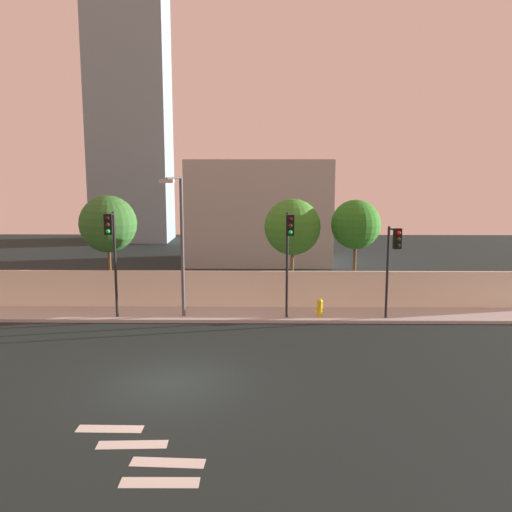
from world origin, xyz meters
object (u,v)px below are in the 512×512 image
traffic_light_left (289,243)px  roadside_tree_leftmost (108,224)px  roadside_tree_midright (356,225)px  traffic_light_center (112,243)px  traffic_light_right (393,253)px  street_lamp_curbside (180,234)px  roadside_tree_midleft (293,227)px  fire_hydrant (320,307)px

traffic_light_left → roadside_tree_leftmost: size_ratio=0.87×
traffic_light_left → roadside_tree_midright: roadside_tree_midright is taller
traffic_light_center → traffic_light_right: (12.53, 0.11, -0.45)m
traffic_light_center → traffic_light_right: 12.54m
traffic_light_center → street_lamp_curbside: size_ratio=0.76×
traffic_light_center → street_lamp_curbside: bearing=8.9°
roadside_tree_leftmost → street_lamp_curbside: bearing=-40.0°
traffic_light_right → roadside_tree_midleft: (-4.28, 3.93, 0.72)m
traffic_light_center → traffic_light_right: size_ratio=1.15×
traffic_light_center → roadside_tree_midright: size_ratio=0.91×
street_lamp_curbside → roadside_tree_leftmost: (-4.26, 3.57, 0.08)m
street_lamp_curbside → roadside_tree_midleft: bearing=34.1°
street_lamp_curbside → roadside_tree_midleft: street_lamp_curbside is taller
fire_hydrant → roadside_tree_midleft: size_ratio=0.15×
traffic_light_left → traffic_light_center: 7.87m
traffic_light_right → roadside_tree_midleft: roadside_tree_midleft is taller
street_lamp_curbside → traffic_light_center: bearing=-171.1°
roadside_tree_midleft → traffic_light_center: bearing=-153.9°
traffic_light_center → fire_hydrant: (9.39, 0.75, -3.10)m
traffic_light_right → roadside_tree_midleft: bearing=137.4°
traffic_light_right → roadside_tree_leftmost: (-13.80, 3.93, 0.87)m
street_lamp_curbside → roadside_tree_midright: 9.23m
roadside_tree_leftmost → roadside_tree_midright: 12.77m
traffic_light_left → traffic_light_center: bearing=179.5°
traffic_light_left → roadside_tree_midleft: (0.38, 4.11, 0.27)m
roadside_tree_leftmost → traffic_light_right: bearing=-15.9°
fire_hydrant → roadside_tree_leftmost: bearing=162.8°
traffic_light_center → fire_hydrant: traffic_light_center is taller
traffic_light_right → roadside_tree_leftmost: size_ratio=0.76×
traffic_light_center → roadside_tree_leftmost: size_ratio=0.87×
traffic_light_left → roadside_tree_midright: bearing=48.6°
roadside_tree_midleft → roadside_tree_leftmost: bearing=180.0°
roadside_tree_leftmost → roadside_tree_midleft: (9.53, -0.00, -0.15)m
traffic_light_center → roadside_tree_leftmost: 4.26m
fire_hydrant → traffic_light_left: bearing=-151.5°
street_lamp_curbside → roadside_tree_midright: bearing=22.8°
traffic_light_right → roadside_tree_leftmost: bearing=164.1°
roadside_tree_leftmost → roadside_tree_midright: bearing=-0.0°
traffic_light_center → roadside_tree_midright: roadside_tree_midright is taller
street_lamp_curbside → roadside_tree_leftmost: street_lamp_curbside is taller
roadside_tree_midright → street_lamp_curbside: bearing=-157.2°
street_lamp_curbside → traffic_light_left: bearing=-6.3°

